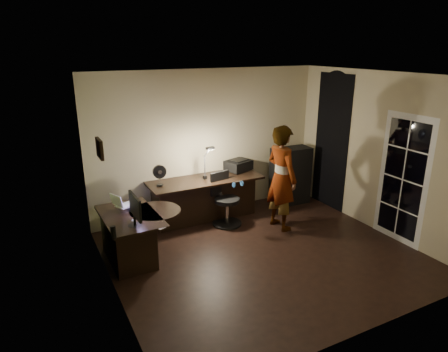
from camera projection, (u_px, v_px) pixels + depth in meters
name	position (u px, v px, depth m)	size (l,w,h in m)	color
floor	(264.00, 255.00, 6.18)	(4.50, 4.00, 0.01)	black
ceiling	(270.00, 75.00, 5.33)	(4.50, 4.00, 0.01)	silver
wall_back	(208.00, 143.00, 7.45)	(4.50, 0.01, 2.70)	#BFB38C
wall_front	(374.00, 225.00, 4.06)	(4.50, 0.01, 2.70)	#BFB38C
wall_left	(108.00, 198.00, 4.78)	(0.01, 4.00, 2.70)	#BFB38C
wall_right	(379.00, 153.00, 6.73)	(0.01, 4.00, 2.70)	#BFB38C
green_wall_overlay	(109.00, 198.00, 4.78)	(0.00, 4.00, 2.70)	#4C5E2B
arched_doorway	(331.00, 142.00, 7.71)	(0.01, 0.90, 2.60)	black
french_door	(403.00, 180.00, 6.35)	(0.02, 0.92, 2.10)	white
framed_picture	(100.00, 149.00, 5.02)	(0.04, 0.30, 0.25)	black
desk_left	(132.00, 237.00, 5.95)	(0.77, 1.25, 0.72)	black
desk_right	(206.00, 199.00, 7.33)	(2.09, 0.73, 0.78)	black
cabinet	(290.00, 176.00, 8.05)	(0.77, 0.38, 1.15)	black
laptop_stand	(126.00, 208.00, 6.00)	(0.22, 0.18, 0.09)	silver
laptop	(126.00, 200.00, 5.96)	(0.29, 0.27, 0.20)	silver
monitor	(134.00, 215.00, 5.47)	(0.10, 0.50, 0.33)	black
mouse	(134.00, 221.00, 5.64)	(0.05, 0.08, 0.03)	silver
phone	(160.00, 205.00, 6.23)	(0.07, 0.13, 0.01)	black
pen	(137.00, 208.00, 6.10)	(0.01, 0.16, 0.01)	black
speaker	(113.00, 232.00, 5.13)	(0.07, 0.07, 0.18)	black
notepad	(159.00, 226.00, 5.51)	(0.15, 0.21, 0.01)	silver
desk_fan	(159.00, 175.00, 6.80)	(0.23, 0.13, 0.36)	black
headphones	(238.00, 184.00, 6.78)	(0.20, 0.08, 0.09)	navy
printer	(238.00, 165.00, 7.66)	(0.47, 0.36, 0.21)	black
desk_lamp	(205.00, 161.00, 7.07)	(0.16, 0.31, 0.68)	black
office_chair	(227.00, 200.00, 7.08)	(0.53, 0.53, 0.94)	black
person	(281.00, 178.00, 6.84)	(0.66, 0.44, 1.84)	#D8A88C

